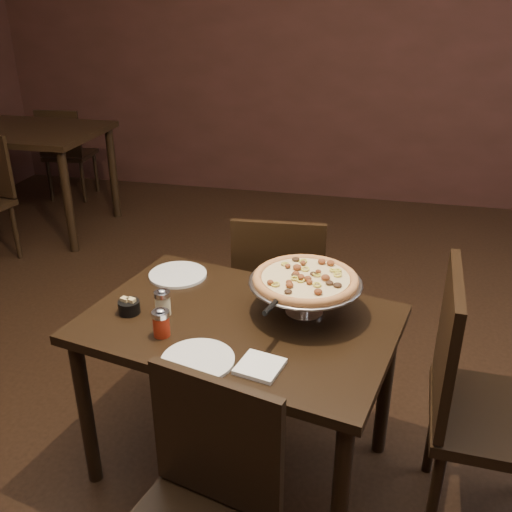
# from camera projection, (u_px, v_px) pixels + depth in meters

# --- Properties ---
(room) EXTENTS (6.04, 7.04, 2.84)m
(room) POSITION_uv_depth(u_px,v_px,m) (223.00, 120.00, 1.66)
(room) COLOR black
(room) RESTS_ON ground
(dining_table) EXTENTS (1.21, 0.93, 0.68)m
(dining_table) POSITION_uv_depth(u_px,v_px,m) (240.00, 341.00, 2.07)
(dining_table) COLOR black
(dining_table) RESTS_ON ground
(background_table) EXTENTS (1.27, 0.85, 0.80)m
(background_table) POSITION_uv_depth(u_px,v_px,m) (18.00, 142.00, 4.35)
(background_table) COLOR black
(background_table) RESTS_ON ground
(pizza_stand) EXTENTS (0.41, 0.41, 0.17)m
(pizza_stand) POSITION_uv_depth(u_px,v_px,m) (305.00, 280.00, 2.02)
(pizza_stand) COLOR silver
(pizza_stand) RESTS_ON dining_table
(parmesan_shaker) EXTENTS (0.06, 0.06, 0.10)m
(parmesan_shaker) POSITION_uv_depth(u_px,v_px,m) (163.00, 302.00, 2.05)
(parmesan_shaker) COLOR beige
(parmesan_shaker) RESTS_ON dining_table
(pepper_flake_shaker) EXTENTS (0.06, 0.06, 0.11)m
(pepper_flake_shaker) POSITION_uv_depth(u_px,v_px,m) (161.00, 323.00, 1.92)
(pepper_flake_shaker) COLOR maroon
(pepper_flake_shaker) RESTS_ON dining_table
(packet_caddy) EXTENTS (0.08, 0.08, 0.06)m
(packet_caddy) POSITION_uv_depth(u_px,v_px,m) (129.00, 307.00, 2.07)
(packet_caddy) COLOR black
(packet_caddy) RESTS_ON dining_table
(napkin_stack) EXTENTS (0.16, 0.16, 0.01)m
(napkin_stack) POSITION_uv_depth(u_px,v_px,m) (260.00, 366.00, 1.77)
(napkin_stack) COLOR white
(napkin_stack) RESTS_ON dining_table
(plate_left) EXTENTS (0.24, 0.24, 0.01)m
(plate_left) POSITION_uv_depth(u_px,v_px,m) (178.00, 275.00, 2.34)
(plate_left) COLOR silver
(plate_left) RESTS_ON dining_table
(plate_near) EXTENTS (0.23, 0.23, 0.01)m
(plate_near) POSITION_uv_depth(u_px,v_px,m) (198.00, 360.00, 1.80)
(plate_near) COLOR silver
(plate_near) RESTS_ON dining_table
(serving_spatula) EXTENTS (0.13, 0.13, 0.02)m
(serving_spatula) POSITION_uv_depth(u_px,v_px,m) (272.00, 306.00, 1.86)
(serving_spatula) COLOR silver
(serving_spatula) RESTS_ON pizza_stand
(chair_far) EXTENTS (0.44, 0.44, 0.87)m
(chair_far) POSITION_uv_depth(u_px,v_px,m) (280.00, 292.00, 2.64)
(chair_far) COLOR black
(chair_far) RESTS_ON ground
(chair_side) EXTENTS (0.47, 0.47, 0.95)m
(chair_side) POSITION_uv_depth(u_px,v_px,m) (478.00, 399.00, 1.88)
(chair_side) COLOR black
(chair_side) RESTS_ON ground
(bg_chair_far) EXTENTS (0.42, 0.42, 0.82)m
(bg_chair_far) POSITION_uv_depth(u_px,v_px,m) (67.00, 151.00, 5.07)
(bg_chair_far) COLOR black
(bg_chair_far) RESTS_ON ground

